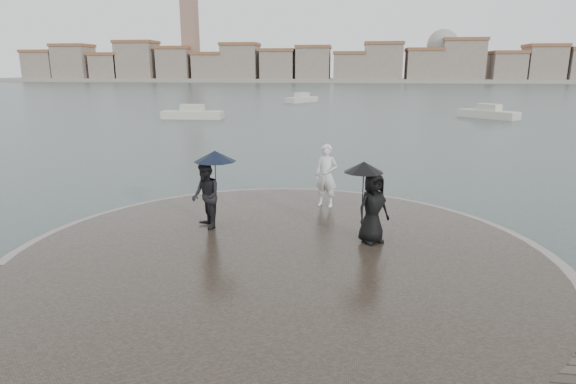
# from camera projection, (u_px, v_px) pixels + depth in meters

# --- Properties ---
(ground) EXTENTS (400.00, 400.00, 0.00)m
(ground) POSITION_uv_depth(u_px,v_px,m) (249.00, 354.00, 7.68)
(ground) COLOR #2B3835
(ground) RESTS_ON ground
(kerb_ring) EXTENTS (12.50, 12.50, 0.32)m
(kerb_ring) POSITION_uv_depth(u_px,v_px,m) (281.00, 261.00, 11.00)
(kerb_ring) COLOR gray
(kerb_ring) RESTS_ON ground
(quay_tip) EXTENTS (11.90, 11.90, 0.36)m
(quay_tip) POSITION_uv_depth(u_px,v_px,m) (281.00, 260.00, 10.99)
(quay_tip) COLOR #2D261E
(quay_tip) RESTS_ON ground
(statue) EXTENTS (0.79, 0.64, 1.89)m
(statue) POSITION_uv_depth(u_px,v_px,m) (326.00, 176.00, 14.43)
(statue) COLOR silver
(statue) RESTS_ON quay_tip
(visitor_left) EXTENTS (1.31, 1.18, 2.04)m
(visitor_left) POSITION_uv_depth(u_px,v_px,m) (208.00, 186.00, 12.38)
(visitor_left) COLOR black
(visitor_left) RESTS_ON quay_tip
(visitor_right) EXTENTS (1.22, 1.04, 1.95)m
(visitor_right) POSITION_uv_depth(u_px,v_px,m) (371.00, 198.00, 11.36)
(visitor_right) COLOR black
(visitor_right) RESTS_ON quay_tip
(far_skyline) EXTENTS (260.00, 20.00, 37.00)m
(far_skyline) POSITION_uv_depth(u_px,v_px,m) (330.00, 65.00, 161.41)
(far_skyline) COLOR gray
(far_skyline) RESTS_ON ground
(boats) EXTENTS (32.15, 27.18, 1.50)m
(boats) POSITION_uv_depth(u_px,v_px,m) (324.00, 108.00, 51.18)
(boats) COLOR beige
(boats) RESTS_ON ground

